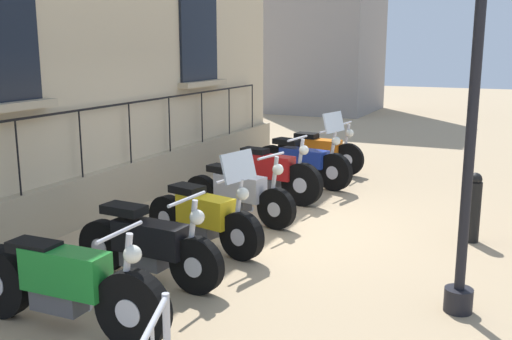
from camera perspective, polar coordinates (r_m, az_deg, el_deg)
ground_plane at (r=8.74m, az=1.72°, el=-5.30°), size 60.00×60.00×0.00m
motorcycle_green at (r=5.78m, az=-18.04°, el=-10.54°), size 2.26×0.62×1.06m
motorcycle_black at (r=6.69m, az=-10.33°, el=-7.23°), size 1.92×0.66×1.04m
motorcycle_yellow at (r=7.65m, az=-4.97°, el=-4.57°), size 1.87×0.79×1.35m
motorcycle_silver at (r=8.84m, az=-1.70°, el=-2.32°), size 2.00×0.73×1.07m
motorcycle_red at (r=9.99m, az=1.30°, el=-0.45°), size 2.00×0.65×1.13m
motorcycle_blue at (r=11.10m, az=4.51°, el=0.78°), size 2.07×0.86×1.42m
motorcycle_orange at (r=12.26m, az=6.11°, el=1.76°), size 1.94×0.73×1.06m
bollard at (r=8.41m, az=20.18°, el=-3.38°), size 0.19×0.19×0.95m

